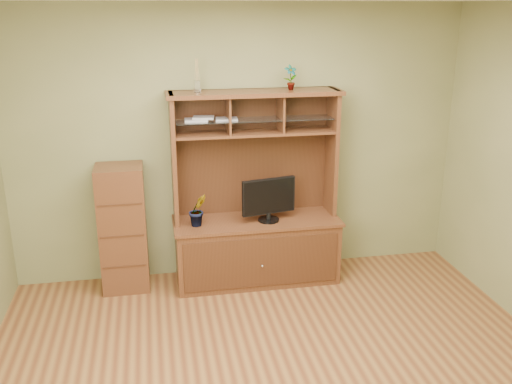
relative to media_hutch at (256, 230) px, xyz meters
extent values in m
cube|color=#5C311A|center=(-0.12, -1.73, -0.53)|extent=(4.50, 4.00, 0.02)
cube|color=#66693E|center=(-0.12, 0.28, 0.83)|extent=(4.50, 0.02, 2.70)
cube|color=#452513|center=(0.00, -0.02, -0.21)|extent=(1.60, 0.55, 0.62)
cube|color=#351B0E|center=(0.00, -0.30, -0.21)|extent=(1.50, 0.01, 0.50)
sphere|color=silver|center=(0.00, -0.32, -0.24)|extent=(0.02, 0.02, 0.02)
cube|color=#452513|center=(0.00, -0.02, 0.11)|extent=(1.64, 0.59, 0.03)
cube|color=#452513|center=(-0.78, 0.08, 0.75)|extent=(0.04, 0.35, 1.25)
cube|color=#452513|center=(0.78, 0.08, 0.75)|extent=(0.04, 0.35, 1.25)
cube|color=#351B0E|center=(0.00, 0.24, 0.75)|extent=(1.52, 0.02, 1.25)
cube|color=#452513|center=(0.00, 0.08, 1.36)|extent=(1.66, 0.40, 0.04)
cube|color=#452513|center=(0.00, 0.08, 0.98)|extent=(1.52, 0.32, 0.02)
cube|color=#452513|center=(-0.25, 0.08, 1.16)|extent=(0.02, 0.31, 0.35)
cube|color=#452513|center=(0.25, 0.08, 1.16)|extent=(0.02, 0.31, 0.35)
cube|color=silver|center=(0.00, 0.07, 1.11)|extent=(1.50, 0.27, 0.01)
cylinder|color=black|center=(0.11, -0.08, 0.14)|extent=(0.21, 0.21, 0.02)
cylinder|color=black|center=(0.11, -0.08, 0.18)|extent=(0.04, 0.04, 0.07)
cube|color=black|center=(0.11, -0.08, 0.38)|extent=(0.54, 0.15, 0.35)
imported|color=#25521C|center=(-0.58, -0.08, 0.29)|extent=(0.21, 0.18, 0.32)
imported|color=#316122|center=(0.35, 0.08, 1.49)|extent=(0.14, 0.10, 0.23)
cylinder|color=silver|center=(-0.53, 0.08, 1.43)|extent=(0.06, 0.06, 0.11)
cylinder|color=tan|center=(-0.53, 0.08, 1.59)|extent=(0.04, 0.04, 0.20)
cube|color=#A0A0A5|center=(-0.56, 0.08, 1.12)|extent=(0.22, 0.17, 0.02)
cube|color=#A0A0A5|center=(-0.49, 0.08, 1.14)|extent=(0.22, 0.18, 0.02)
cube|color=#A0A0A5|center=(-0.27, 0.08, 1.12)|extent=(0.22, 0.18, 0.02)
cube|color=#452513|center=(-1.30, 0.05, 0.10)|extent=(0.44, 0.40, 1.24)
cube|color=#351B0E|center=(-1.30, -0.15, -0.21)|extent=(0.40, 0.01, 0.02)
cube|color=#351B0E|center=(-1.30, -0.15, 0.10)|extent=(0.40, 0.01, 0.01)
cube|color=#351B0E|center=(-1.30, -0.15, 0.41)|extent=(0.40, 0.01, 0.01)
camera|label=1|loc=(-0.98, -5.20, 2.15)|focal=40.00mm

